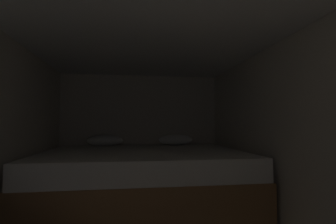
# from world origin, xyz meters

# --- Properties ---
(wall_back) EXTENTS (2.77, 0.05, 2.02)m
(wall_back) POSITION_xyz_m (0.00, 4.20, 1.01)
(wall_back) COLOR beige
(wall_back) RESTS_ON ground
(wall_right) EXTENTS (0.05, 4.64, 2.02)m
(wall_right) POSITION_xyz_m (1.36, 1.86, 1.01)
(wall_right) COLOR beige
(wall_right) RESTS_ON ground
(ceiling_slab) EXTENTS (2.77, 4.64, 0.05)m
(ceiling_slab) POSITION_xyz_m (0.00, 1.86, 2.05)
(ceiling_slab) COLOR white
(ceiling_slab) RESTS_ON wall_left
(bed) EXTENTS (2.55, 2.00, 1.00)m
(bed) POSITION_xyz_m (0.00, 3.14, 0.41)
(bed) COLOR olive
(bed) RESTS_ON ground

